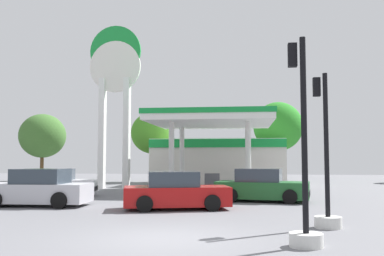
% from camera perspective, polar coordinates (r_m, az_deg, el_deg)
% --- Properties ---
extents(ground_plane, '(90.00, 90.00, 0.00)m').
position_cam_1_polar(ground_plane, '(11.21, -3.83, -14.48)').
color(ground_plane, slate).
rests_on(ground_plane, ground).
extents(gas_station, '(9.92, 14.58, 4.81)m').
position_cam_1_polar(gas_station, '(33.06, 3.53, -3.93)').
color(gas_station, beige).
rests_on(gas_station, ground).
extents(station_pole_sign, '(3.58, 0.56, 11.25)m').
position_cam_1_polar(station_pole_sign, '(30.14, -10.22, 5.52)').
color(station_pole_sign, white).
rests_on(station_pole_sign, ground).
extents(car_0, '(4.49, 2.15, 1.59)m').
position_cam_1_polar(car_0, '(19.68, -19.86, -7.66)').
color(car_0, black).
rests_on(car_0, ground).
extents(car_1, '(4.56, 2.53, 1.55)m').
position_cam_1_polar(car_1, '(20.74, 9.29, -7.70)').
color(car_1, black).
rests_on(car_1, ground).
extents(car_3, '(4.39, 2.53, 1.48)m').
position_cam_1_polar(car_3, '(24.24, -17.63, -7.11)').
color(car_3, black).
rests_on(car_3, ground).
extents(car_4, '(4.50, 2.74, 1.50)m').
position_cam_1_polar(car_4, '(17.38, -2.13, -8.53)').
color(car_4, black).
rests_on(car_4, ground).
extents(traffic_signal_0, '(0.77, 0.77, 4.89)m').
position_cam_1_polar(traffic_signal_0, '(10.34, 14.70, -7.76)').
color(traffic_signal_0, silver).
rests_on(traffic_signal_0, ground).
extents(traffic_signal_1, '(0.78, 0.78, 4.57)m').
position_cam_1_polar(traffic_signal_1, '(13.29, 17.47, -7.51)').
color(traffic_signal_1, silver).
rests_on(traffic_signal_1, ground).
extents(tree_0, '(4.15, 4.15, 6.08)m').
position_cam_1_polar(tree_0, '(41.14, -19.29, -1.00)').
color(tree_0, brown).
rests_on(tree_0, ground).
extents(tree_1, '(3.75, 3.75, 6.10)m').
position_cam_1_polar(tree_1, '(37.72, -5.30, -0.67)').
color(tree_1, brown).
rests_on(tree_1, ground).
extents(tree_2, '(4.24, 4.24, 6.91)m').
position_cam_1_polar(tree_2, '(37.69, 11.39, 0.20)').
color(tree_2, brown).
rests_on(tree_2, ground).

